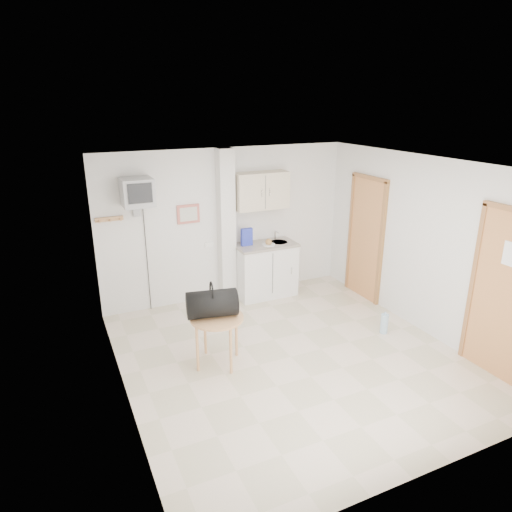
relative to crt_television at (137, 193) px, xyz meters
name	(u,v)px	position (x,y,z in m)	size (l,w,h in m)	color
ground	(291,357)	(1.45, -2.02, -1.94)	(4.50, 4.50, 0.00)	beige
room_envelope	(307,241)	(1.69, -1.93, -0.40)	(4.24, 4.54, 2.55)	white
kitchenette	(264,250)	(2.02, -0.02, -1.13)	(1.03, 0.58, 2.10)	white
crt_television	(137,193)	(0.00, 0.00, 0.00)	(0.44, 0.45, 2.15)	slate
round_table	(217,323)	(0.53, -1.75, -1.36)	(0.67, 0.67, 0.65)	tan
duffel_bag	(212,303)	(0.49, -1.71, -1.11)	(0.67, 0.45, 0.46)	black
water_bottle	(384,324)	(2.99, -2.01, -1.79)	(0.11, 0.11, 0.33)	#A0C7E0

